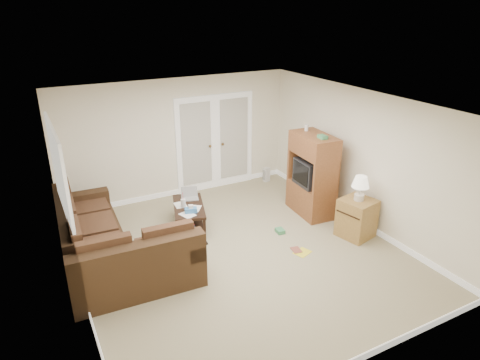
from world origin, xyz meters
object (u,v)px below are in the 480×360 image
sectional_sofa (109,247)px  coffee_table (189,215)px  side_cabinet (357,215)px  tv_armoire (312,174)px

sectional_sofa → coffee_table: (1.58, 0.65, -0.11)m
coffee_table → side_cabinet: (2.49, -1.71, 0.17)m
coffee_table → side_cabinet: 3.03m
coffee_table → sectional_sofa: bearing=-140.7°
coffee_table → tv_armoire: (2.33, -0.57, 0.57)m
tv_armoire → side_cabinet: (0.16, -1.14, -0.40)m
sectional_sofa → coffee_table: bearing=25.1°
coffee_table → side_cabinet: bearing=-17.4°
sectional_sofa → side_cabinet: 4.21m
sectional_sofa → side_cabinet: bearing=-11.8°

